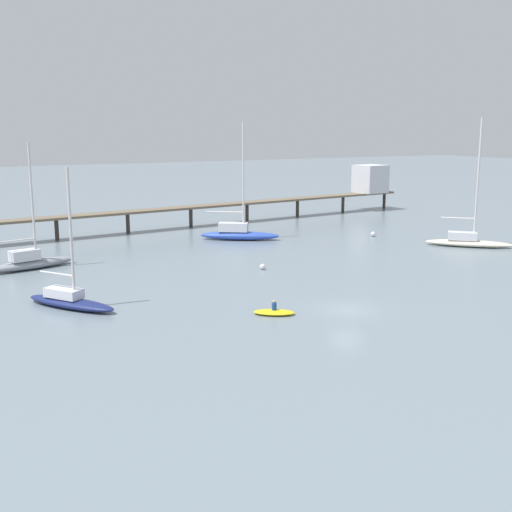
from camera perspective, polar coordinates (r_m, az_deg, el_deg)
ground_plane at (r=49.93m, az=8.08°, el=-4.78°), size 400.00×400.00×0.00m
pier at (r=98.64m, az=2.90°, el=5.78°), size 86.02×12.93×7.51m
sailboat_navy at (r=52.01m, az=-16.27°, el=-3.67°), size 6.41×8.09×10.91m
sailboat_gray at (r=67.05m, az=-19.41°, el=-0.39°), size 9.08×4.24×12.39m
sailboat_cream at (r=79.11m, az=18.34°, el=1.41°), size 8.78×8.47×14.86m
sailboat_blue at (r=79.57m, az=-1.58°, el=2.12°), size 9.48×7.21×14.37m
dinghy_yellow at (r=48.24m, az=1.63°, el=-5.00°), size 3.37×2.86×1.14m
mooring_buoy_far at (r=83.42m, az=10.38°, el=1.93°), size 0.61×0.61×0.61m
mooring_buoy_mid at (r=63.12m, az=0.58°, el=-0.96°), size 0.56×0.56×0.56m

